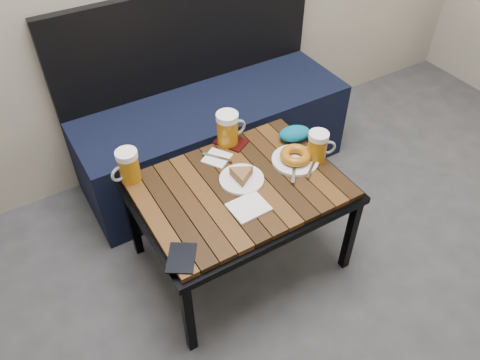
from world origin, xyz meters
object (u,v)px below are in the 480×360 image
beer_mug_centre (228,129)px  beer_mug_left (128,166)px  beer_mug_right (318,146)px  bench (211,128)px  passport_burgundy (231,142)px  plate_bagel (296,157)px  knit_pouch (295,134)px  passport_navy (181,258)px  plate_pie (242,177)px  cafe_table (240,193)px

beer_mug_centre → beer_mug_left: bearing=178.3°
beer_mug_left → beer_mug_right: size_ratio=1.04×
bench → passport_burgundy: bench is taller
plate_bagel → knit_pouch: 0.15m
passport_navy → knit_pouch: (0.72, 0.34, 0.03)m
bench → plate_pie: 0.67m
bench → passport_burgundy: (-0.09, -0.38, 0.20)m
beer_mug_centre → knit_pouch: 0.30m
cafe_table → beer_mug_right: size_ratio=6.17×
beer_mug_left → plate_bagel: 0.69m
beer_mug_right → plate_bagel: beer_mug_right is taller
cafe_table → plate_pie: plate_pie is taller
plate_bagel → knit_pouch: (0.09, 0.13, 0.01)m
bench → beer_mug_left: 0.72m
bench → beer_mug_right: size_ratio=10.29×
knit_pouch → beer_mug_right: bearing=-89.1°
beer_mug_centre → beer_mug_right: size_ratio=1.14×
cafe_table → knit_pouch: 0.39m
cafe_table → plate_pie: (0.02, 0.02, 0.06)m
passport_burgundy → cafe_table: bearing=-141.8°
cafe_table → passport_navy: passport_navy is taller
bench → plate_pie: (-0.18, -0.61, 0.22)m
bench → passport_burgundy: bearing=-103.4°
beer_mug_left → passport_navy: bearing=76.1°
passport_navy → passport_burgundy: 0.66m
beer_mug_right → passport_navy: 0.75m
beer_mug_right → plate_bagel: (-0.09, 0.03, -0.05)m
plate_bagel → beer_mug_right: bearing=-19.3°
bench → beer_mug_right: bearing=-75.9°
knit_pouch → cafe_table: bearing=-160.0°
plate_pie → passport_navy: size_ratio=1.39×
beer_mug_left → beer_mug_right: beer_mug_left is taller
beer_mug_right → passport_navy: size_ratio=1.04×
beer_mug_centre → plate_pie: 0.26m
bench → passport_navy: bearing=-123.5°
beer_mug_right → passport_burgundy: bearing=154.6°
bench → plate_pie: size_ratio=7.71×
plate_pie → knit_pouch: knit_pouch is taller
bench → beer_mug_left: bench is taller
beer_mug_left → knit_pouch: (0.72, -0.13, -0.04)m
passport_navy → cafe_table: bearing=63.1°
plate_pie → passport_burgundy: 0.25m
beer_mug_centre → knit_pouch: (0.27, -0.13, -0.05)m
passport_navy → plate_pie: bearing=64.1°
bench → cafe_table: (-0.20, -0.63, 0.16)m
cafe_table → plate_bagel: plate_bagel is taller
cafe_table → passport_burgundy: 0.28m
beer_mug_centre → plate_pie: beer_mug_centre is taller
bench → plate_bagel: bench is taller
beer_mug_centre → passport_navy: (-0.45, -0.47, -0.07)m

